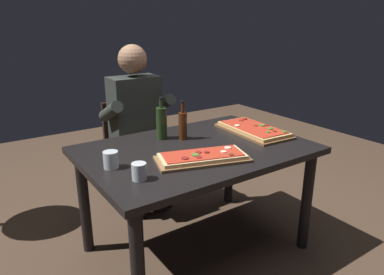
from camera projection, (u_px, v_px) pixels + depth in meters
ground_plane at (196, 247)px, 2.45m from camera, size 6.40×6.40×0.00m
dining_table at (196, 161)px, 2.25m from camera, size 1.40×0.96×0.74m
pizza_rectangular_front at (202, 157)px, 2.00m from camera, size 0.57×0.37×0.05m
pizza_rectangular_left at (253, 130)px, 2.51m from camera, size 0.32×0.57×0.05m
wine_bottle_dark at (183, 125)px, 2.34m from camera, size 0.06×0.06×0.26m
oil_bottle_amber at (162, 122)px, 2.35m from camera, size 0.07×0.07×0.28m
tumbler_near_camera at (111, 161)px, 1.90m from camera, size 0.08×0.08×0.09m
tumbler_far_side at (139, 172)px, 1.75m from camera, size 0.07×0.07×0.09m
diner_chair at (133, 148)px, 2.95m from camera, size 0.44×0.44×0.87m
seated_diner at (138, 122)px, 2.77m from camera, size 0.53×0.41×1.33m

